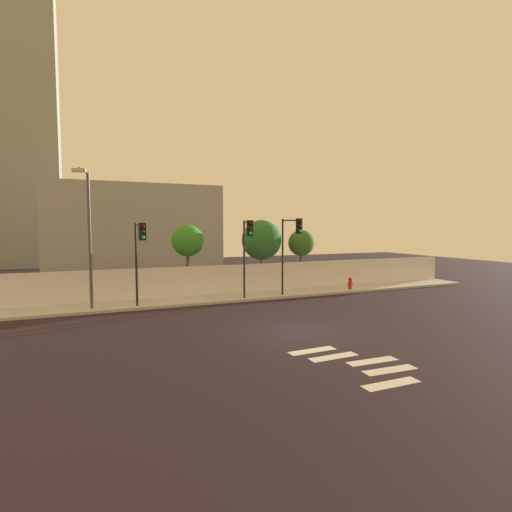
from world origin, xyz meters
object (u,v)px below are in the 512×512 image
at_px(roadside_tree_midleft, 262,240).
at_px(roadside_tree_midright, 301,243).
at_px(roadside_tree_leftmost, 188,241).
at_px(traffic_light_left, 140,246).
at_px(traffic_light_center, 247,242).
at_px(fire_hydrant, 350,283).
at_px(street_lamp_curbside, 88,229).
at_px(traffic_light_right, 291,240).

xyz_separation_m(roadside_tree_midleft, roadside_tree_midright, (3.19, -0.00, -0.29)).
relative_size(roadside_tree_leftmost, roadside_tree_midright, 1.09).
relative_size(traffic_light_left, roadside_tree_midright, 1.06).
bearing_deg(roadside_tree_midright, traffic_light_left, -161.75).
xyz_separation_m(traffic_light_center, fire_hydrant, (7.79, 0.62, -2.91)).
relative_size(street_lamp_curbside, roadside_tree_midright, 1.68).
distance_m(traffic_light_right, fire_hydrant, 5.93).
bearing_deg(roadside_tree_midright, street_lamp_curbside, -166.49).
height_order(traffic_light_right, roadside_tree_midright, traffic_light_right).
xyz_separation_m(traffic_light_center, traffic_light_right, (2.76, -0.26, 0.11)).
distance_m(traffic_light_center, roadside_tree_midleft, 4.72).
bearing_deg(fire_hydrant, traffic_light_right, -170.01).
xyz_separation_m(traffic_light_center, roadside_tree_leftmost, (-2.60, 3.91, -0.03)).
bearing_deg(traffic_light_center, street_lamp_curbside, 176.85).
bearing_deg(roadside_tree_midleft, traffic_light_center, -124.08).
xyz_separation_m(traffic_light_right, roadside_tree_leftmost, (-5.36, 4.18, -0.14)).
height_order(traffic_light_left, street_lamp_curbside, street_lamp_curbside).
height_order(traffic_light_right, roadside_tree_midleft, traffic_light_right).
height_order(traffic_light_left, roadside_tree_midleft, roadside_tree_midleft).
xyz_separation_m(traffic_light_left, traffic_light_right, (8.82, -0.25, 0.22)).
distance_m(street_lamp_curbside, fire_hydrant, 16.69).
bearing_deg(traffic_light_center, roadside_tree_midright, 33.82).
bearing_deg(traffic_light_center, traffic_light_right, -5.46).
relative_size(traffic_light_center, fire_hydrant, 5.53).
height_order(fire_hydrant, roadside_tree_midright, roadside_tree_midright).
relative_size(traffic_light_right, roadside_tree_leftmost, 1.04).
height_order(traffic_light_left, traffic_light_right, traffic_light_right).
distance_m(traffic_light_left, fire_hydrant, 14.14).
height_order(traffic_light_left, roadside_tree_leftmost, traffic_light_left).
height_order(traffic_light_center, roadside_tree_midleft, roadside_tree_midleft).
height_order(fire_hydrant, roadside_tree_leftmost, roadside_tree_leftmost).
xyz_separation_m(street_lamp_curbside, roadside_tree_leftmost, (5.90, 3.45, -0.80)).
distance_m(traffic_light_right, roadside_tree_midright, 5.21).
bearing_deg(roadside_tree_midleft, traffic_light_left, -155.75).
xyz_separation_m(roadside_tree_leftmost, roadside_tree_midright, (8.44, 0.00, -0.30)).
bearing_deg(roadside_tree_leftmost, roadside_tree_midleft, 0.00).
relative_size(traffic_light_center, roadside_tree_leftmost, 1.02).
height_order(traffic_light_center, roadside_tree_midright, traffic_light_center).
distance_m(street_lamp_curbside, roadside_tree_midright, 14.79).
bearing_deg(traffic_light_center, roadside_tree_leftmost, 123.62).
xyz_separation_m(street_lamp_curbside, roadside_tree_midright, (14.34, 3.45, -1.10)).
bearing_deg(traffic_light_left, street_lamp_curbside, 168.86).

